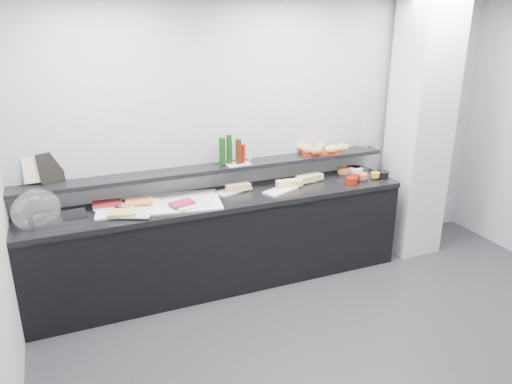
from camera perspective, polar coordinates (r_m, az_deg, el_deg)
name	(u,v)px	position (r m, az deg, el deg)	size (l,w,h in m)	color
ground	(386,371)	(4.08, 14.66, -19.14)	(5.00, 5.00, 0.00)	#2D2D30
back_wall	(276,136)	(5.04, 2.32, 6.41)	(5.00, 0.02, 2.70)	#ABADB2
column	(419,130)	(5.56, 18.18, 6.72)	(0.50, 0.50, 2.70)	silver
buffet_cabinet	(222,243)	(4.84, -3.90, -5.86)	(3.60, 0.60, 0.85)	black
counter_top	(221,200)	(4.66, -4.03, -0.88)	(3.62, 0.62, 0.05)	black
wall_shelf	(214,168)	(4.74, -4.79, 2.70)	(3.60, 0.25, 0.04)	black
cloche_base	(61,219)	(4.41, -21.40, -2.89)	(0.41, 0.27, 0.04)	#B5B8BC
cloche_dome	(36,210)	(4.38, -23.81, -1.91)	(0.40, 0.26, 0.34)	white
linen_runner	(159,204)	(4.55, -10.97, -1.32)	(1.08, 0.51, 0.01)	white
platter_meat_a	(112,205)	(4.57, -16.17, -1.48)	(0.29, 0.19, 0.01)	white
food_meat_a	(107,204)	(4.57, -16.66, -1.27)	(0.24, 0.15, 0.02)	maroon
platter_salmon	(140,200)	(4.63, -13.15, -0.91)	(0.29, 0.19, 0.01)	white
food_salmon	(139,201)	(4.55, -13.21, -1.03)	(0.24, 0.15, 0.02)	orange
platter_cheese	(132,213)	(4.36, -14.02, -2.33)	(0.34, 0.23, 0.01)	silver
food_cheese	(123,213)	(4.33, -15.01, -2.30)	(0.24, 0.15, 0.02)	#D8C854
platter_meat_b	(192,205)	(4.44, -7.29, -1.43)	(0.30, 0.20, 0.01)	white
food_meat_b	(182,203)	(4.43, -8.44, -1.27)	(0.21, 0.13, 0.02)	maroon
sandwich_plate_left	(233,190)	(4.80, -2.61, 0.20)	(0.36, 0.15, 0.01)	silver
sandwich_food_left	(238,187)	(4.78, -2.05, 0.57)	(0.23, 0.09, 0.06)	tan
tongs_left	(240,192)	(4.72, -1.85, 0.02)	(0.01, 0.01, 0.16)	silver
sandwich_plate_mid	(281,190)	(4.81, 2.85, 0.22)	(0.37, 0.16, 0.01)	white
sandwich_food_mid	(289,183)	(4.89, 3.81, 1.01)	(0.25, 0.10, 0.06)	#E9C87A
tongs_mid	(276,189)	(4.80, 2.26, 0.34)	(0.01, 0.01, 0.16)	silver
sandwich_plate_right	(301,181)	(5.07, 5.13, 1.23)	(0.32, 0.14, 0.01)	white
sandwich_food_right	(310,178)	(5.07, 6.14, 1.62)	(0.28, 0.11, 0.06)	tan
tongs_right	(308,181)	(5.04, 6.00, 1.21)	(0.01, 0.01, 0.16)	silver
bowl_glass_fruit	(345,173)	(5.30, 10.15, 2.13)	(0.15, 0.15, 0.07)	white
fill_glass_fruit	(344,171)	(5.34, 9.98, 2.41)	(0.12, 0.12, 0.05)	orange
bowl_black_jam	(354,170)	(5.42, 11.14, 2.46)	(0.16, 0.16, 0.07)	black
fill_black_jam	(356,169)	(5.42, 11.32, 2.61)	(0.11, 0.11, 0.05)	#4E0B0B
bowl_glass_cream	(358,171)	(5.40, 11.63, 2.39)	(0.19, 0.19, 0.07)	white
fill_glass_cream	(356,170)	(5.37, 11.35, 2.43)	(0.14, 0.14, 0.05)	white
bowl_red_jam	(351,181)	(5.07, 10.85, 1.27)	(0.12, 0.12, 0.07)	maroon
fill_red_jam	(356,178)	(5.14, 11.31, 1.62)	(0.09, 0.09, 0.05)	#60120D
bowl_glass_salmon	(361,177)	(5.20, 11.88, 1.67)	(0.17, 0.17, 0.07)	silver
fill_glass_salmon	(361,176)	(5.20, 11.88, 1.82)	(0.13, 0.13, 0.05)	#D96035
bowl_black_fruit	(383,175)	(5.33, 14.28, 1.94)	(0.13, 0.13, 0.07)	black
fill_black_fruit	(375,175)	(5.27, 13.46, 1.92)	(0.09, 0.09, 0.05)	orange
framed_print	(50,168)	(4.58, -22.43, 2.59)	(0.21, 0.02, 0.26)	black
print_art	(34,170)	(4.57, -24.05, 2.33)	(0.17, 0.00, 0.22)	beige
condiment_tray	(238,164)	(4.77, -2.11, 3.23)	(0.23, 0.14, 0.01)	white
bottle_green_a	(222,151)	(4.71, -3.88, 4.69)	(0.06, 0.06, 0.26)	#123C10
bottle_brown	(239,151)	(4.73, -2.01, 4.65)	(0.06, 0.06, 0.24)	#3C1C0B
bottle_green_b	(229,149)	(4.73, -3.07, 4.91)	(0.05, 0.05, 0.28)	#103D11
bottle_hot	(243,154)	(4.76, -1.50, 4.41)	(0.05, 0.05, 0.18)	#9E0C0B
shaker_salt	(240,158)	(4.81, -1.90, 3.89)	(0.03, 0.03, 0.07)	silver
shaker_pepper	(250,157)	(4.85, -0.73, 4.02)	(0.03, 0.03, 0.07)	silver
bread_tray	(319,152)	(5.20, 7.18, 4.56)	(0.37, 0.26, 0.02)	maroon
bread_roll_nw	(303,147)	(5.18, 5.44, 5.14)	(0.14, 0.09, 0.08)	gold
bread_roll_ne	(320,146)	(5.23, 7.33, 5.19)	(0.12, 0.08, 0.08)	tan
bread_roll_sw	(316,150)	(5.07, 6.93, 4.74)	(0.14, 0.09, 0.08)	#B47644
bread_roll_s	(332,149)	(5.14, 8.65, 4.87)	(0.15, 0.10, 0.08)	tan
bread_roll_se	(342,148)	(5.22, 9.85, 5.03)	(0.15, 0.09, 0.08)	tan
bread_roll_midw	(308,150)	(5.08, 6.01, 4.82)	(0.12, 0.08, 0.08)	#C67C4B
carafe	(364,135)	(5.41, 12.24, 6.39)	(0.10, 0.10, 0.30)	white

